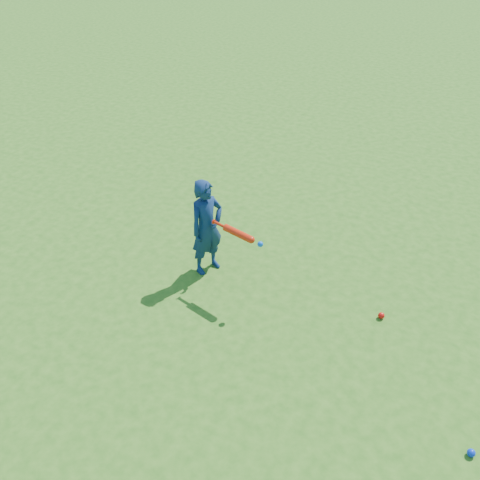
{
  "coord_description": "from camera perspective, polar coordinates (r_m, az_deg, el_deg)",
  "views": [
    {
      "loc": [
        2.56,
        -3.92,
        3.98
      ],
      "look_at": [
        0.62,
        0.42,
        0.64
      ],
      "focal_mm": 40.0,
      "sensor_mm": 36.0,
      "label": 1
    }
  ],
  "objects": [
    {
      "name": "child",
      "position": [
        6.11,
        -3.56,
        1.35
      ],
      "size": [
        0.44,
        0.51,
        1.19
      ],
      "primitive_type": "imported",
      "rotation": [
        0.0,
        0.0,
        1.14
      ],
      "color": "#10264E",
      "rests_on": "ground"
    },
    {
      "name": "ground_ball_red",
      "position": [
        5.96,
        14.84,
        -7.8
      ],
      "size": [
        0.07,
        0.07,
        0.07
      ],
      "primitive_type": "sphere",
      "color": "red",
      "rests_on": "ground"
    },
    {
      "name": "bat_swing",
      "position": [
        5.69,
        0.02,
        0.6
      ],
      "size": [
        0.67,
        0.24,
        0.08
      ],
      "rotation": [
        0.0,
        0.0,
        -0.29
      ],
      "color": "red",
      "rests_on": "ground"
    },
    {
      "name": "ground_ball_blue",
      "position": [
        5.08,
        23.43,
        -20.11
      ],
      "size": [
        0.07,
        0.07,
        0.07
      ],
      "primitive_type": "sphere",
      "color": "#0C2DCD",
      "rests_on": "ground"
    },
    {
      "name": "ground",
      "position": [
        6.14,
        -6.94,
        -5.63
      ],
      "size": [
        80.0,
        80.0,
        0.0
      ],
      "primitive_type": "plane",
      "color": "#2A6016",
      "rests_on": "ground"
    }
  ]
}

